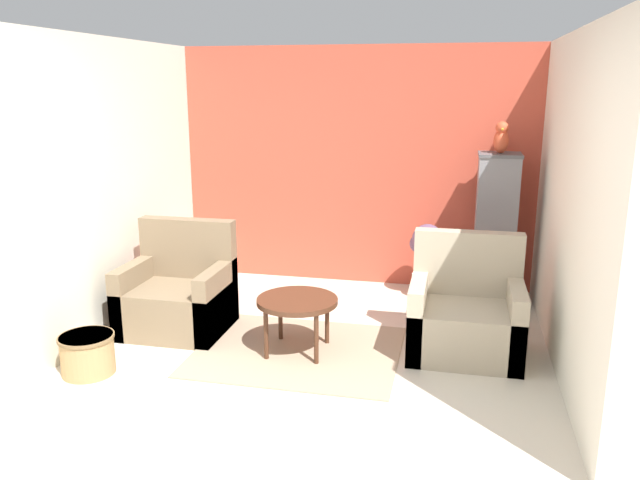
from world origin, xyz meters
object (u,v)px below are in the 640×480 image
(coffee_table, at_px, (297,304))
(armchair_right, at_px, (465,317))
(parrot, at_px, (501,138))
(armchair_left, at_px, (178,297))
(birdcage, at_px, (495,231))
(wicker_basket, at_px, (88,353))
(potted_plant, at_px, (427,255))

(coffee_table, xyz_separation_m, armchair_right, (1.29, 0.29, -0.11))
(armchair_right, distance_m, parrot, 1.83)
(armchair_left, xyz_separation_m, birdcage, (2.66, 1.31, 0.42))
(birdcage, distance_m, wicker_basket, 3.75)
(coffee_table, bearing_deg, wicker_basket, -153.61)
(coffee_table, relative_size, wicker_basket, 1.59)
(armchair_right, xyz_separation_m, potted_plant, (-0.38, 1.28, 0.13))
(armchair_right, height_order, birdcage, birdcage)
(wicker_basket, bearing_deg, potted_plant, 44.32)
(coffee_table, xyz_separation_m, wicker_basket, (-1.41, -0.70, -0.24))
(birdcage, xyz_separation_m, potted_plant, (-0.63, 0.01, -0.28))
(coffee_table, xyz_separation_m, parrot, (1.54, 1.56, 1.18))
(birdcage, distance_m, parrot, 0.87)
(potted_plant, height_order, wicker_basket, potted_plant)
(armchair_right, height_order, parrot, parrot)
(birdcage, bearing_deg, parrot, 90.00)
(birdcage, bearing_deg, armchair_right, -101.36)
(coffee_table, xyz_separation_m, armchair_left, (-1.12, 0.24, -0.11))
(parrot, xyz_separation_m, wicker_basket, (-2.95, -2.25, -1.43))
(wicker_basket, bearing_deg, armchair_right, 20.11)
(armchair_left, relative_size, armchair_right, 1.00)
(coffee_table, relative_size, armchair_left, 0.69)
(armchair_left, distance_m, potted_plant, 2.43)
(parrot, bearing_deg, coffee_table, -134.74)
(armchair_left, height_order, parrot, parrot)
(coffee_table, relative_size, parrot, 2.14)
(coffee_table, distance_m, parrot, 2.49)
(wicker_basket, bearing_deg, parrot, 37.39)
(birdcage, xyz_separation_m, wicker_basket, (-2.95, -2.25, -0.55))
(armchair_right, bearing_deg, potted_plant, 106.47)
(armchair_right, relative_size, birdcage, 0.64)
(potted_plant, bearing_deg, birdcage, -1.07)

